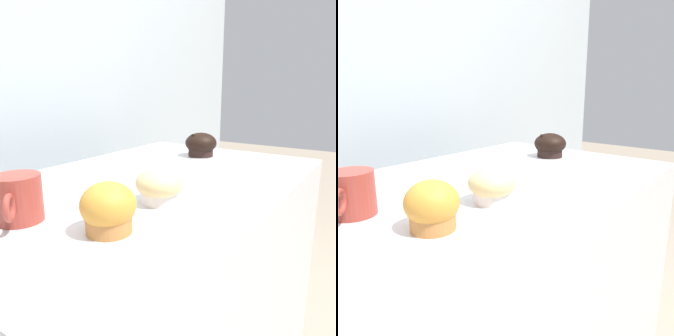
{
  "view_description": "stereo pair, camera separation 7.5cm",
  "coord_description": "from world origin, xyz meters",
  "views": [
    {
      "loc": [
        -0.63,
        -0.48,
        1.15
      ],
      "look_at": [
        -0.02,
        -0.07,
        0.97
      ],
      "focal_mm": 35.0,
      "sensor_mm": 36.0,
      "label": 1
    },
    {
      "loc": [
        -0.59,
        -0.54,
        1.15
      ],
      "look_at": [
        -0.02,
        -0.07,
        0.97
      ],
      "focal_mm": 35.0,
      "sensor_mm": 36.0,
      "label": 2
    }
  ],
  "objects": [
    {
      "name": "coffee_cup",
      "position": [
        -0.33,
        0.03,
        0.97
      ],
      "size": [
        0.1,
        0.1,
        0.08
      ],
      "color": "#99382D",
      "rests_on": "display_counter"
    },
    {
      "name": "muffin_back_left",
      "position": [
        0.34,
        0.04,
        0.97
      ],
      "size": [
        0.11,
        0.11,
        0.08
      ],
      "color": "black",
      "rests_on": "display_counter"
    },
    {
      "name": "display_counter",
      "position": [
        0.0,
        0.0,
        0.46
      ],
      "size": [
        1.0,
        0.64,
        0.93
      ],
      "primitive_type": "cube",
      "color": "silver",
      "rests_on": "ground"
    },
    {
      "name": "wall_back",
      "position": [
        0.0,
        0.6,
        0.9
      ],
      "size": [
        3.2,
        0.1,
        1.8
      ],
      "primitive_type": "cube",
      "color": "#A8B2B7",
      "rests_on": "ground"
    },
    {
      "name": "muffin_back_right",
      "position": [
        -0.28,
        -0.13,
        0.97
      ],
      "size": [
        0.09,
        0.09,
        0.08
      ],
      "color": "#C17B3D",
      "rests_on": "display_counter"
    },
    {
      "name": "muffin_front_center",
      "position": [
        -0.12,
        -0.12,
        0.96
      ],
      "size": [
        0.1,
        0.1,
        0.07
      ],
      "color": "white",
      "rests_on": "display_counter"
    }
  ]
}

